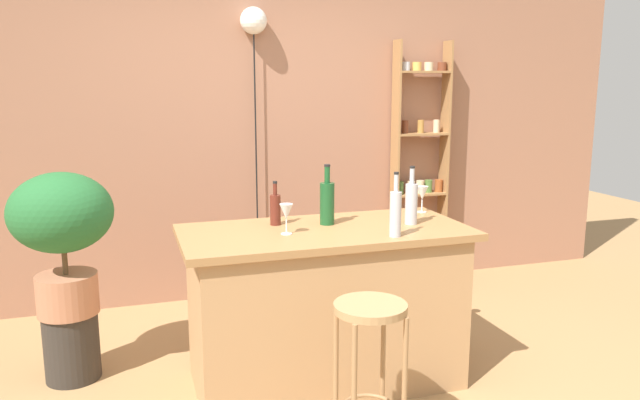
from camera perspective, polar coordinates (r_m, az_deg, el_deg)
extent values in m
cube|color=#9E6B51|center=(4.89, -5.63, 7.35)|extent=(6.40, 0.10, 2.80)
cube|color=tan|center=(3.53, 0.48, -10.15)|extent=(1.46, 0.70, 0.86)
cube|color=#9E7042|center=(3.39, 0.49, -3.02)|extent=(1.59, 0.76, 0.04)
cylinder|color=#997047|center=(2.85, 7.84, -17.36)|extent=(0.02, 0.02, 0.70)
cylinder|color=#997047|center=(2.97, 1.48, -16.11)|extent=(0.02, 0.02, 0.70)
cylinder|color=#997047|center=(3.04, 5.85, -15.41)|extent=(0.02, 0.02, 0.70)
cylinder|color=#A87F51|center=(2.75, 4.71, -9.93)|extent=(0.33, 0.33, 0.03)
cube|color=#9E7042|center=(5.15, 6.98, 3.22)|extent=(0.02, 0.15, 2.03)
cube|color=#9E7042|center=(5.36, 11.46, 3.38)|extent=(0.02, 0.15, 2.03)
cube|color=#9E7042|center=(5.40, 9.01, -4.75)|extent=(0.44, 0.15, 0.02)
cylinder|color=gold|center=(5.33, 7.68, -4.22)|extent=(0.07, 0.07, 0.11)
cylinder|color=brown|center=(5.38, 9.01, -4.10)|extent=(0.07, 0.07, 0.11)
cylinder|color=#994C23|center=(5.45, 10.49, -3.97)|extent=(0.07, 0.07, 0.11)
cube|color=#9E7042|center=(5.29, 9.18, 0.57)|extent=(0.44, 0.15, 0.02)
cylinder|color=#4C7033|center=(5.20, 7.40, 1.14)|extent=(0.07, 0.07, 0.11)
cylinder|color=beige|center=(5.24, 8.45, 1.18)|extent=(0.07, 0.07, 0.11)
cylinder|color=beige|center=(5.28, 9.27, 1.23)|extent=(0.07, 0.07, 0.11)
cylinder|color=#4C7033|center=(5.32, 10.04, 1.28)|extent=(0.07, 0.07, 0.11)
cylinder|color=#994C23|center=(5.36, 10.96, 1.32)|extent=(0.07, 0.07, 0.11)
cube|color=#9E7042|center=(5.22, 9.35, 6.07)|extent=(0.44, 0.15, 0.02)
cylinder|color=brown|center=(5.16, 7.92, 6.75)|extent=(0.05, 0.05, 0.11)
cylinder|color=#AD7A38|center=(5.22, 9.34, 6.76)|extent=(0.05, 0.05, 0.11)
cylinder|color=beige|center=(5.29, 10.77, 6.77)|extent=(0.05, 0.05, 0.11)
cube|color=#9E7042|center=(5.20, 9.52, 11.66)|extent=(0.44, 0.15, 0.02)
cylinder|color=silver|center=(5.13, 7.95, 12.21)|extent=(0.07, 0.07, 0.07)
cylinder|color=gold|center=(5.17, 8.99, 12.17)|extent=(0.07, 0.07, 0.07)
cylinder|color=beige|center=(5.23, 10.06, 12.12)|extent=(0.07, 0.07, 0.07)
cylinder|color=brown|center=(5.29, 11.27, 12.06)|extent=(0.07, 0.07, 0.07)
cylinder|color=#2D2823|center=(3.92, -22.07, -12.44)|extent=(0.31, 0.31, 0.40)
cylinder|color=#A86B4C|center=(3.81, -22.41, -8.07)|extent=(0.34, 0.34, 0.23)
cylinder|color=brown|center=(3.75, -22.63, -5.22)|extent=(0.03, 0.03, 0.16)
ellipsoid|color=#23602D|center=(3.69, -22.94, -1.08)|extent=(0.56, 0.51, 0.45)
cylinder|color=#B2B2B7|center=(3.22, 7.03, -1.33)|extent=(0.06, 0.06, 0.24)
cylinder|color=#B2B2B7|center=(3.19, 7.09, 1.56)|extent=(0.02, 0.02, 0.09)
cylinder|color=black|center=(3.18, 7.12, 2.49)|extent=(0.03, 0.03, 0.01)
cylinder|color=#194C23|center=(3.47, 0.67, -0.34)|extent=(0.08, 0.08, 0.24)
cylinder|color=#194C23|center=(3.44, 0.67, 2.37)|extent=(0.03, 0.03, 0.09)
cylinder|color=black|center=(3.44, 0.67, 3.23)|extent=(0.03, 0.03, 0.01)
cylinder|color=#5B2319|center=(3.47, -4.17, -0.93)|extent=(0.06, 0.06, 0.17)
cylinder|color=#5B2319|center=(3.45, -4.20, 1.01)|extent=(0.02, 0.02, 0.07)
cylinder|color=black|center=(3.44, -4.21, 1.65)|extent=(0.03, 0.03, 0.01)
cylinder|color=#B2B2B7|center=(3.52, 8.48, -0.38)|extent=(0.07, 0.07, 0.23)
cylinder|color=#B2B2B7|center=(3.49, 8.55, 2.21)|extent=(0.03, 0.03, 0.09)
cylinder|color=black|center=(3.48, 8.58, 3.04)|extent=(0.03, 0.03, 0.01)
cylinder|color=silver|center=(3.87, 9.43, -1.09)|extent=(0.06, 0.06, 0.00)
cylinder|color=silver|center=(3.86, 9.45, -0.52)|extent=(0.01, 0.01, 0.07)
cone|color=silver|center=(3.85, 9.49, 0.65)|extent=(0.07, 0.07, 0.08)
cylinder|color=silver|center=(3.27, -3.13, -3.15)|extent=(0.06, 0.06, 0.00)
cylinder|color=silver|center=(3.27, -3.14, -2.48)|extent=(0.01, 0.01, 0.07)
cone|color=silver|center=(3.25, -3.16, -1.10)|extent=(0.07, 0.07, 0.08)
cylinder|color=black|center=(4.81, -5.94, 3.39)|extent=(0.01, 0.01, 2.15)
sphere|color=white|center=(4.79, -6.20, 16.24)|extent=(0.20, 0.20, 0.20)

